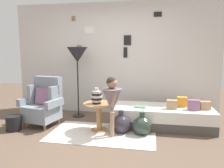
% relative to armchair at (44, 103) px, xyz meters
% --- Properties ---
extents(ground_plane, '(12.00, 12.00, 0.00)m').
position_rel_armchair_xyz_m(ground_plane, '(1.22, -0.79, -0.44)').
color(ground_plane, brown).
extents(gallery_wall, '(4.80, 0.12, 2.60)m').
position_rel_armchair_xyz_m(gallery_wall, '(1.22, 1.16, 0.86)').
color(gallery_wall, silver).
rests_on(gallery_wall, ground).
extents(rug, '(1.89, 1.11, 0.01)m').
position_rel_armchair_xyz_m(rug, '(1.28, -0.28, -0.43)').
color(rug, silver).
rests_on(rug, ground).
extents(armchair, '(0.83, 0.69, 0.97)m').
position_rel_armchair_xyz_m(armchair, '(0.00, 0.00, 0.00)').
color(armchair, olive).
rests_on(armchair, ground).
extents(daybed, '(1.90, 0.80, 0.40)m').
position_rel_armchair_xyz_m(daybed, '(2.35, 0.32, -0.24)').
color(daybed, '#4C4742').
rests_on(daybed, ground).
extents(pillow_head, '(0.20, 0.14, 0.15)m').
position_rel_armchair_xyz_m(pillow_head, '(3.12, 0.26, 0.04)').
color(pillow_head, tan).
rests_on(pillow_head, daybed).
extents(pillow_mid, '(0.20, 0.12, 0.19)m').
position_rel_armchair_xyz_m(pillow_mid, '(2.90, 0.18, 0.06)').
color(pillow_mid, gray).
rests_on(pillow_mid, daybed).
extents(pillow_back, '(0.20, 0.13, 0.19)m').
position_rel_armchair_xyz_m(pillow_back, '(2.73, 0.41, 0.06)').
color(pillow_back, orange).
rests_on(pillow_back, daybed).
extents(pillow_extra, '(0.19, 0.12, 0.17)m').
position_rel_armchair_xyz_m(pillow_extra, '(2.51, 0.19, 0.05)').
color(pillow_extra, tan).
rests_on(pillow_extra, daybed).
extents(side_table, '(0.59, 0.59, 0.53)m').
position_rel_armchair_xyz_m(side_table, '(1.18, -0.13, -0.06)').
color(side_table, tan).
rests_on(side_table, ground).
extents(vase_striped, '(0.20, 0.20, 0.29)m').
position_rel_armchair_xyz_m(vase_striped, '(1.15, -0.17, 0.21)').
color(vase_striped, black).
rests_on(vase_striped, side_table).
extents(floor_lamp, '(0.45, 0.45, 1.57)m').
position_rel_armchair_xyz_m(floor_lamp, '(0.49, 0.69, 0.92)').
color(floor_lamp, black).
rests_on(floor_lamp, ground).
extents(person_child, '(0.34, 0.34, 1.05)m').
position_rel_armchair_xyz_m(person_child, '(1.47, -0.36, 0.23)').
color(person_child, '#A37A60').
rests_on(person_child, ground).
extents(book_on_daybed, '(0.24, 0.19, 0.03)m').
position_rel_armchair_xyz_m(book_on_daybed, '(1.92, 0.19, -0.02)').
color(book_on_daybed, '#60986D').
rests_on(book_on_daybed, daybed).
extents(demijohn_near, '(0.34, 0.34, 0.42)m').
position_rel_armchair_xyz_m(demijohn_near, '(1.60, -0.17, -0.27)').
color(demijohn_near, '#332D38').
rests_on(demijohn_near, ground).
extents(demijohn_far, '(0.34, 0.34, 0.42)m').
position_rel_armchair_xyz_m(demijohn_far, '(1.98, -0.20, -0.27)').
color(demijohn_far, '#2D3D33').
rests_on(demijohn_far, ground).
extents(magazine_basket, '(0.28, 0.28, 0.28)m').
position_rel_armchair_xyz_m(magazine_basket, '(-0.41, -0.41, -0.30)').
color(magazine_basket, black).
rests_on(magazine_basket, ground).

